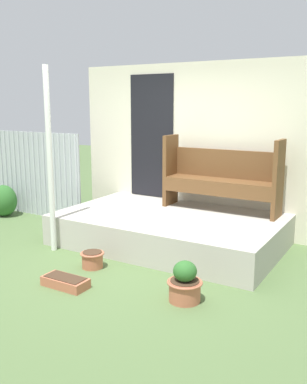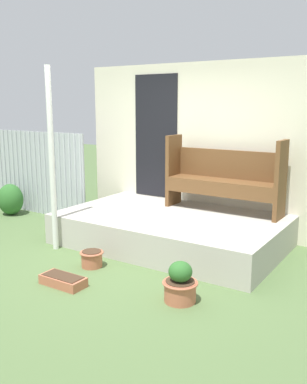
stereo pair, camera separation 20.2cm
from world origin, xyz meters
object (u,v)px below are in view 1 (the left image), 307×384
Objects in this scene: bench at (222,174)px; shrub_by_fence at (4,201)px; flower_pot_middle at (185,284)px; support_post at (50,161)px; flower_pot_left at (92,259)px; planter_box_rect at (65,282)px.

bench reaches higher than shrub_by_fence.
bench is at bearing 11.05° from shrub_by_fence.
bench is 3.06× the size of shrub_by_fence.
bench reaches higher than flower_pot_middle.
flower_pot_left is (0.87, -0.24, -1.12)m from support_post.
bench is 4.03× the size of flower_pot_middle.
support_post is at bearing -23.83° from shrub_by_fence.
bench is 2.26m from flower_pot_left.
flower_pot_middle is (1.38, -0.24, 0.07)m from flower_pot_left.
planter_box_rect is at bearing -107.57° from bench.
support_post is 4.38× the size of shrub_by_fence.
flower_pot_middle is 1.34m from planter_box_rect.
planter_box_rect is at bearing -80.63° from flower_pot_left.
support_post is 2.43m from bench.
support_post reaches higher than flower_pot_left.
bench is at bearing 64.54° from flower_pot_left.
shrub_by_fence is at bearing 156.17° from support_post.
flower_pot_left is 0.56× the size of planter_box_rect.
bench reaches higher than flower_pot_left.
planter_box_rect is (0.97, -0.84, -1.18)m from support_post.
support_post is at bearing 164.38° from flower_pot_left.
flower_pot_left is (-0.90, -1.89, -0.86)m from bench.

